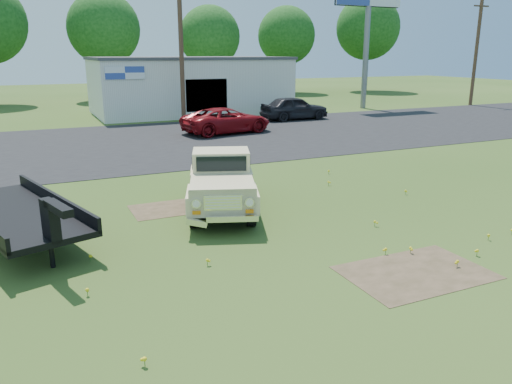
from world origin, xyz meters
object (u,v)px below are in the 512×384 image
at_px(vintage_pickup_truck, 221,180).
at_px(flatbed_trailer, 17,209).
at_px(red_pickup, 227,121).
at_px(dark_sedan, 294,108).

bearing_deg(vintage_pickup_truck, flatbed_trailer, -157.65).
height_order(vintage_pickup_truck, flatbed_trailer, vintage_pickup_truck).
bearing_deg(flatbed_trailer, vintage_pickup_truck, -14.17).
xyz_separation_m(red_pickup, dark_sedan, (6.39, 3.62, 0.08)).
bearing_deg(dark_sedan, flatbed_trailer, 135.72).
xyz_separation_m(flatbed_trailer, red_pickup, (10.80, 13.63, -0.08)).
distance_m(vintage_pickup_truck, dark_sedan, 20.70).
height_order(flatbed_trailer, dark_sedan, same).
xyz_separation_m(vintage_pickup_truck, red_pickup, (5.41, 13.39, -0.17)).
relative_size(flatbed_trailer, dark_sedan, 1.25).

